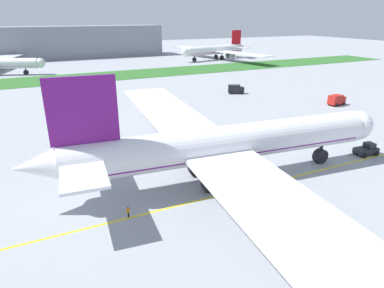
{
  "coord_description": "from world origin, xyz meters",
  "views": [
    {
      "loc": [
        -24.18,
        -35.57,
        23.97
      ],
      "look_at": [
        -1.24,
        12.09,
        3.73
      ],
      "focal_mm": 31.62,
      "sensor_mm": 36.0,
      "label": 1
    }
  ],
  "objects": [
    {
      "name": "terminal_building",
      "position": [
        -10.87,
        182.6,
        9.0
      ],
      "size": [
        131.74,
        20.0,
        18.0
      ],
      "primitive_type": "cube",
      "color": "gray",
      "rests_on": "ground"
    },
    {
      "name": "airliner_foreground",
      "position": [
        0.13,
        4.88,
        5.84
      ],
      "size": [
        56.81,
        91.41,
        17.19
      ],
      "color": "white",
      "rests_on": "ground"
    },
    {
      "name": "ground_crew_wingwalker_port",
      "position": [
        -15.54,
        0.92,
        0.95
      ],
      "size": [
        0.45,
        0.46,
        1.56
      ],
      "color": "black",
      "rests_on": "ground"
    },
    {
      "name": "ground_crew_marshaller_front",
      "position": [
        -0.7,
        -20.13,
        1.05
      ],
      "size": [
        0.36,
        0.59,
        1.72
      ],
      "color": "black",
      "rests_on": "ground"
    },
    {
      "name": "ground_plane",
      "position": [
        0.0,
        0.0,
        0.0
      ],
      "size": [
        600.0,
        600.0,
        0.0
      ],
      "primitive_type": "plane",
      "color": "#9399A0",
      "rests_on": "ground"
    },
    {
      "name": "parked_airliner_far_outer",
      "position": [
        74.48,
        137.78,
        5.33
      ],
      "size": [
        47.25,
        75.74,
        15.69
      ],
      "color": "white",
      "rests_on": "ground"
    },
    {
      "name": "grass_median_strip",
      "position": [
        0.0,
        108.15,
        0.05
      ],
      "size": [
        320.0,
        24.0,
        0.1
      ],
      "primitive_type": "cube",
      "color": "#2D6628",
      "rests_on": "ground"
    },
    {
      "name": "service_truck_baggage_loader",
      "position": [
        35.7,
        56.12,
        1.53
      ],
      "size": [
        5.44,
        4.13,
        2.83
      ],
      "color": "black",
      "rests_on": "ground"
    },
    {
      "name": "apron_taxi_line",
      "position": [
        0.0,
        0.77,
        0.0
      ],
      "size": [
        280.0,
        0.36,
        0.01
      ],
      "primitive_type": "cube",
      "color": "yellow",
      "rests_on": "ground"
    },
    {
      "name": "pushback_tug",
      "position": [
        29.43,
        2.18,
        1.01
      ],
      "size": [
        6.08,
        2.93,
        2.2
      ],
      "color": "#26262B",
      "rests_on": "ground"
    },
    {
      "name": "service_truck_catering_van",
      "position": [
        53.34,
        31.06,
        1.58
      ],
      "size": [
        5.5,
        3.2,
        2.91
      ],
      "color": "#B21E19",
      "rests_on": "ground"
    },
    {
      "name": "service_truck_fuel_bowser",
      "position": [
        -13.37,
        59.37,
        1.5
      ],
      "size": [
        4.74,
        3.21,
        2.8
      ],
      "color": "black",
      "rests_on": "ground"
    }
  ]
}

